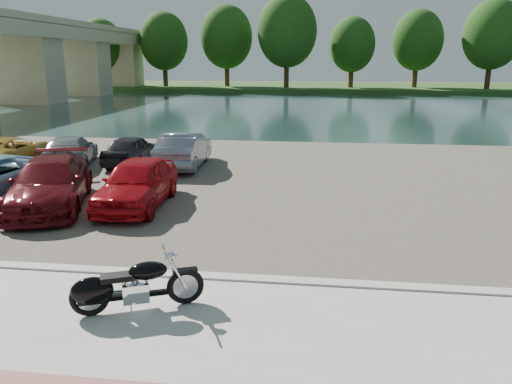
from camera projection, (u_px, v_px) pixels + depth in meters
ground at (195, 333)px, 8.28m from camera, size 200.00×200.00×0.00m
promenade at (179, 366)px, 7.31m from camera, size 60.00×6.00×0.10m
kerb at (219, 279)px, 10.18m from camera, size 60.00×0.30×0.14m
parking_lot at (267, 180)px, 18.82m from camera, size 60.00×18.00×0.04m
river at (300, 108)px, 46.62m from camera, size 120.00×40.00×0.00m
far_bank at (309, 87)px, 77.22m from camera, size 120.00×24.00×0.60m
bridge at (20, 48)px, 49.65m from camera, size 7.00×56.00×8.55m
far_trees at (341, 37)px, 68.89m from camera, size 70.25×10.68×12.52m
motorcycle at (125, 287)px, 8.70m from camera, size 2.21×1.15×1.05m
car_3 at (50, 184)px, 15.07m from camera, size 3.53×5.42×1.46m
car_4 at (137, 183)px, 15.15m from camera, size 1.94×4.42×1.48m
car_6 at (9, 151)px, 21.06m from camera, size 2.20×4.54×1.24m
car_7 at (70, 151)px, 21.10m from camera, size 2.92×4.69×1.27m
car_8 at (131, 150)px, 21.30m from camera, size 1.56×3.76×1.27m
car_9 at (184, 150)px, 20.77m from camera, size 1.70×4.47×1.45m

